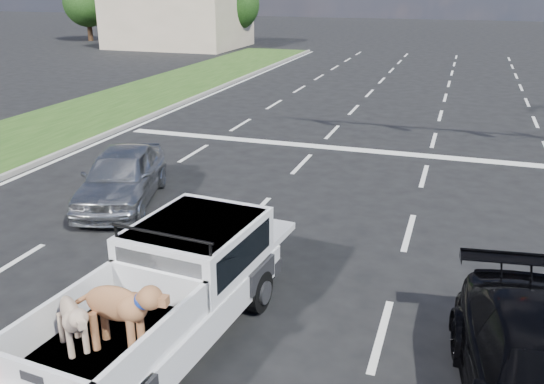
{
  "coord_description": "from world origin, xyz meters",
  "views": [
    {
      "loc": [
        2.54,
        -7.58,
        5.04
      ],
      "look_at": [
        -0.66,
        2.0,
        1.33
      ],
      "focal_mm": 38.0,
      "sensor_mm": 36.0,
      "label": 1
    }
  ],
  "objects": [
    {
      "name": "pickup_truck",
      "position": [
        -1.18,
        -1.29,
        0.85
      ],
      "size": [
        2.18,
        4.97,
        1.81
      ],
      "rotation": [
        0.0,
        0.0,
        -0.09
      ],
      "color": "black",
      "rests_on": "ground"
    },
    {
      "name": "tree_far_c",
      "position": [
        -16.0,
        38.0,
        3.29
      ],
      "size": [
        4.2,
        4.2,
        5.4
      ],
      "color": "#332114",
      "rests_on": "ground"
    },
    {
      "name": "curb_left",
      "position": [
        -9.05,
        6.0,
        0.07
      ],
      "size": [
        0.15,
        60.0,
        0.14
      ],
      "primitive_type": "cube",
      "color": "gray",
      "rests_on": "ground"
    },
    {
      "name": "tree_far_b",
      "position": [
        -24.0,
        38.0,
        3.29
      ],
      "size": [
        4.2,
        4.2,
        5.4
      ],
      "color": "#332114",
      "rests_on": "ground"
    },
    {
      "name": "road_markings",
      "position": [
        0.0,
        6.56,
        0.01
      ],
      "size": [
        17.75,
        60.0,
        0.01
      ],
      "color": "silver",
      "rests_on": "ground"
    },
    {
      "name": "silver_sedan",
      "position": [
        -5.0,
        3.62,
        0.67
      ],
      "size": [
        2.7,
        4.26,
        1.35
      ],
      "primitive_type": "imported",
      "rotation": [
        0.0,
        0.0,
        0.3
      ],
      "color": "#A5A8AC",
      "rests_on": "ground"
    },
    {
      "name": "building_left",
      "position": [
        -20.0,
        36.0,
        2.2
      ],
      "size": [
        10.0,
        8.0,
        4.4
      ],
      "primitive_type": "cube",
      "color": "beige",
      "rests_on": "ground"
    },
    {
      "name": "ground",
      "position": [
        0.0,
        0.0,
        0.0
      ],
      "size": [
        160.0,
        160.0,
        0.0
      ],
      "primitive_type": "plane",
      "color": "black",
      "rests_on": "ground"
    },
    {
      "name": "tree_far_a",
      "position": [
        -30.0,
        38.0,
        3.29
      ],
      "size": [
        4.2,
        4.2,
        5.4
      ],
      "color": "#332114",
      "rests_on": "ground"
    }
  ]
}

